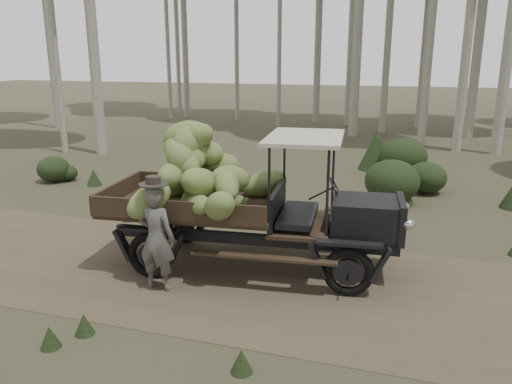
% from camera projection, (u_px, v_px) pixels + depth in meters
% --- Properties ---
extents(ground, '(120.00, 120.00, 0.00)m').
position_uv_depth(ground, '(332.00, 291.00, 7.99)').
color(ground, '#473D2B').
rests_on(ground, ground).
extents(dirt_track, '(70.00, 4.00, 0.01)m').
position_uv_depth(dirt_track, '(332.00, 290.00, 7.99)').
color(dirt_track, brown).
rests_on(dirt_track, ground).
extents(banana_truck, '(5.34, 2.84, 2.65)m').
position_uv_depth(banana_truck, '(224.00, 183.00, 8.57)').
color(banana_truck, black).
rests_on(banana_truck, ground).
extents(farmer, '(0.64, 0.48, 1.86)m').
position_uv_depth(farmer, '(156.00, 237.00, 7.85)').
color(farmer, '#54524D').
rests_on(farmer, ground).
extents(undergrowth, '(21.96, 20.69, 1.38)m').
position_uv_depth(undergrowth, '(428.00, 263.00, 7.68)').
color(undergrowth, '#233319').
rests_on(undergrowth, ground).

